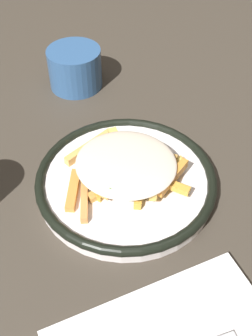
# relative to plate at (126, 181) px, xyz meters

# --- Properties ---
(ground_plane) EXTENTS (2.60, 2.60, 0.00)m
(ground_plane) POSITION_rel_plate_xyz_m (0.00, 0.00, -0.01)
(ground_plane) COLOR #3D352C
(plate) EXTENTS (0.25, 0.25, 0.03)m
(plate) POSITION_rel_plate_xyz_m (0.00, 0.00, 0.00)
(plate) COLOR white
(plate) RESTS_ON ground_plane
(fries_heap) EXTENTS (0.19, 0.19, 0.04)m
(fries_heap) POSITION_rel_plate_xyz_m (0.00, -0.00, 0.03)
(fries_heap) COLOR #CE8843
(fries_heap) RESTS_ON plate
(coffee_mug) EXTENTS (0.12, 0.09, 0.07)m
(coffee_mug) POSITION_rel_plate_xyz_m (0.27, 0.00, 0.02)
(coffee_mug) COLOR #31598C
(coffee_mug) RESTS_ON ground_plane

